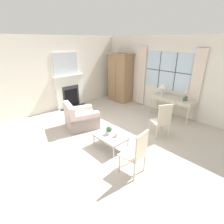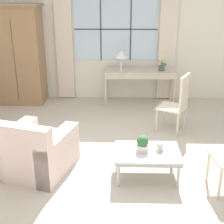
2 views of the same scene
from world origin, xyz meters
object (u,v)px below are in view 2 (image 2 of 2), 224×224
object	(u,v)px
console_table	(140,74)
side_chair_wooden	(178,101)
armoire	(19,55)
armchair_upholstered	(36,152)
table_lamp	(121,55)
pillar_candle	(160,147)
potted_plant_small	(142,143)
coffee_table	(147,154)
potted_orchid	(162,64)

from	to	relation	value
console_table	side_chair_wooden	xyz separation A→B (m)	(0.57, -1.54, -0.09)
armoire	armchair_upholstered	xyz separation A→B (m)	(1.03, -2.84, -0.77)
armchair_upholstered	armoire	bearing A→B (deg)	109.94
table_lamp	pillar_candle	distance (m)	2.97
table_lamp	potted_plant_small	xyz separation A→B (m)	(0.29, -2.87, -0.60)
side_chair_wooden	potted_plant_small	distance (m)	1.56
console_table	potted_plant_small	world-z (taller)	console_table
potted_plant_small	armoire	bearing A→B (deg)	130.32
armoire	console_table	world-z (taller)	armoire
armchair_upholstered	coffee_table	distance (m)	1.52
table_lamp	coffee_table	xyz separation A→B (m)	(0.36, -2.88, -0.76)
potted_plant_small	pillar_candle	distance (m)	0.24
console_table	side_chair_wooden	bearing A→B (deg)	-69.64
armoire	armchair_upholstered	world-z (taller)	armoire
console_table	pillar_candle	distance (m)	2.92
potted_orchid	side_chair_wooden	size ratio (longest dim) A/B	0.37
potted_orchid	side_chair_wooden	distance (m)	1.54
side_chair_wooden	potted_plant_small	size ratio (longest dim) A/B	4.75
potted_plant_small	pillar_candle	xyz separation A→B (m)	(0.23, 0.02, -0.06)
armoire	coffee_table	distance (m)	3.95
potted_orchid	pillar_candle	distance (m)	2.93
armoire	potted_plant_small	size ratio (longest dim) A/B	9.51
potted_plant_small	pillar_candle	size ratio (longest dim) A/B	1.76
potted_orchid	pillar_candle	size ratio (longest dim) A/B	3.10
side_chair_wooden	coffee_table	world-z (taller)	side_chair_wooden
console_table	coffee_table	distance (m)	2.96
armoire	coffee_table	world-z (taller)	armoire
console_table	table_lamp	distance (m)	0.58
potted_plant_small	console_table	bearing A→B (deg)	87.72
table_lamp	side_chair_wooden	xyz separation A→B (m)	(0.98, -1.48, -0.50)
armchair_upholstered	potted_plant_small	distance (m)	1.46
armchair_upholstered	potted_plant_small	xyz separation A→B (m)	(1.45, -0.08, 0.20)
armoire	potted_plant_small	bearing A→B (deg)	-49.68
potted_orchid	armchair_upholstered	size ratio (longest dim) A/B	0.34
armchair_upholstered	console_table	bearing A→B (deg)	61.21
console_table	potted_orchid	bearing A→B (deg)	-4.02
console_table	pillar_candle	xyz separation A→B (m)	(0.12, -2.91, -0.25)
coffee_table	armchair_upholstered	bearing A→B (deg)	176.55
coffee_table	potted_orchid	bearing A→B (deg)	80.09
armoire	potted_plant_small	distance (m)	3.87
armchair_upholstered	pillar_candle	size ratio (longest dim) A/B	9.04
table_lamp	pillar_candle	xyz separation A→B (m)	(0.52, -2.85, -0.66)
armoire	potted_orchid	xyz separation A→B (m)	(3.06, -0.02, -0.16)
armchair_upholstered	side_chair_wooden	distance (m)	2.52
console_table	armchair_upholstered	size ratio (longest dim) A/B	1.37
armoire	armchair_upholstered	size ratio (longest dim) A/B	1.85
armchair_upholstered	potted_plant_small	size ratio (longest dim) A/B	5.14
side_chair_wooden	console_table	bearing A→B (deg)	110.36
potted_plant_small	potted_orchid	bearing A→B (deg)	78.75
console_table	side_chair_wooden	world-z (taller)	side_chair_wooden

